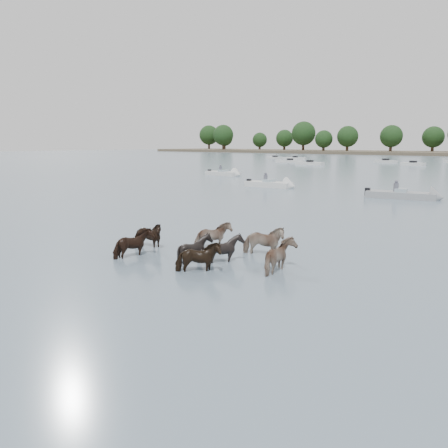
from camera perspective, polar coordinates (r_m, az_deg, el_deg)
The scene contains 7 objects.
ground at distance 17.25m, azimuth -7.74°, elevation -3.32°, with size 400.00×400.00×0.00m, color slate.
shoreline at distance 181.17m, azimuth 12.75°, elevation 8.91°, with size 160.00×30.00×1.00m, color #4C4233.
pony_herd at distance 15.81m, azimuth -1.96°, elevation -3.02°, with size 7.47×4.59×1.32m.
motorboat_a at distance 41.39m, azimuth 6.61°, elevation 4.94°, with size 5.01×2.06×1.92m.
motorboat_b at distance 35.41m, azimuth 22.72°, elevation 3.32°, with size 5.53×2.50×1.92m.
motorboat_f at distance 55.84m, azimuth 0.44°, elevation 6.37°, with size 5.33×1.81×1.92m.
treeline at distance 184.18m, azimuth 12.13°, elevation 10.87°, with size 146.30×23.22×12.35m.
Camera 1 is at (12.39, -11.31, 4.03)m, focal length 36.10 mm.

